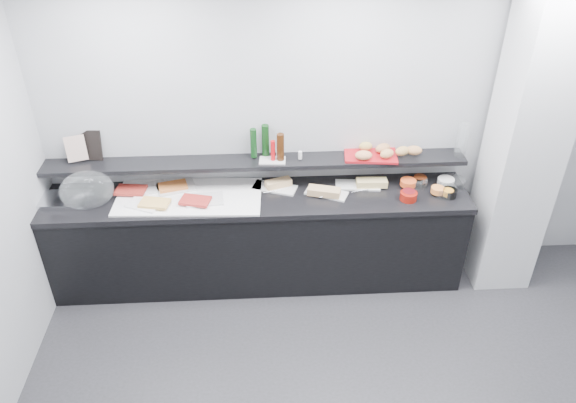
{
  "coord_description": "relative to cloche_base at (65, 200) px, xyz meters",
  "views": [
    {
      "loc": [
        -0.66,
        -2.3,
        3.51
      ],
      "look_at": [
        -0.45,
        1.45,
        1.0
      ],
      "focal_mm": 35.0,
      "sensor_mm": 36.0,
      "label": 1
    }
  ],
  "objects": [
    {
      "name": "bottle_hot",
      "position": [
        1.75,
        0.15,
        0.33
      ],
      "size": [
        0.05,
        0.05,
        0.18
      ],
      "primitive_type": "cylinder",
      "rotation": [
        0.0,
        0.0,
        0.37
      ],
      "color": "red",
      "rests_on": "condiment_tray"
    },
    {
      "name": "bottle_green_a",
      "position": [
        1.59,
        0.22,
        0.37
      ],
      "size": [
        0.06,
        0.06,
        0.26
      ],
      "primitive_type": "cylinder",
      "rotation": [
        0.0,
        0.0,
        -0.19
      ],
      "color": "#0E3613",
      "rests_on": "condiment_tray"
    },
    {
      "name": "framed_print",
      "position": [
        0.21,
        0.28,
        0.36
      ],
      "size": [
        0.2,
        0.09,
        0.26
      ],
      "primitive_type": "cube",
      "rotation": [
        -0.21,
        0.0,
        -0.13
      ],
      "color": "black",
      "rests_on": "wall_shelf"
    },
    {
      "name": "ceiling",
      "position": [
        2.31,
        -1.7,
        1.78
      ],
      "size": [
        5.0,
        5.0,
        0.0
      ],
      "primitive_type": "plane",
      "color": "white",
      "rests_on": "back_wall"
    },
    {
      "name": "bread_roll_mide",
      "position": [
        2.86,
        0.16,
        0.29
      ],
      "size": [
        0.16,
        0.13,
        0.08
      ],
      "primitive_type": "ellipsoid",
      "rotation": [
        0.0,
        0.0,
        0.38
      ],
      "color": "#B88846",
      "rests_on": "bread_tray"
    },
    {
      "name": "sandwich_plate_right",
      "position": [
        2.49,
        0.11,
        -0.01
      ],
      "size": [
        0.4,
        0.2,
        0.01
      ],
      "primitive_type": "cube",
      "rotation": [
        0.0,
        0.0,
        -0.1
      ],
      "color": "white",
      "rests_on": "counter_top"
    },
    {
      "name": "bread_roll_s",
      "position": [
        2.72,
        0.12,
        0.29
      ],
      "size": [
        0.15,
        0.13,
        0.08
      ],
      "primitive_type": "ellipsoid",
      "rotation": [
        0.0,
        0.0,
        0.42
      ],
      "color": "#C3884A",
      "rests_on": "bread_tray"
    },
    {
      "name": "bowl_glass_cream",
      "position": [
        3.32,
        0.06,
        0.02
      ],
      "size": [
        0.22,
        0.22,
        0.07
      ],
      "primitive_type": "cylinder",
      "rotation": [
        0.0,
        0.0,
        0.1
      ],
      "color": "white",
      "rests_on": "counter_top"
    },
    {
      "name": "fill_glass_fruit",
      "position": [
        2.92,
        0.07,
        0.03
      ],
      "size": [
        0.14,
        0.14,
        0.05
      ],
      "primitive_type": "cylinder",
      "rotation": [
        0.0,
        0.0,
        0.04
      ],
      "color": "#F95922",
      "rests_on": "bowl_glass_fruit"
    },
    {
      "name": "bread_roll_midw",
      "position": [
        2.7,
        0.22,
        0.29
      ],
      "size": [
        0.17,
        0.14,
        0.08
      ],
      "primitive_type": "ellipsoid",
      "rotation": [
        0.0,
        0.0,
        0.43
      ],
      "color": "#B57745",
      "rests_on": "bread_tray"
    },
    {
      "name": "column",
      "position": [
        3.81,
        -0.05,
        0.43
      ],
      "size": [
        0.5,
        0.5,
        2.7
      ],
      "primitive_type": "cube",
      "color": "silver",
      "rests_on": "ground"
    },
    {
      "name": "fill_black_fruit",
      "position": [
        3.22,
        -0.11,
        0.03
      ],
      "size": [
        0.09,
        0.09,
        0.05
      ],
      "primitive_type": "cylinder",
      "rotation": [
        0.0,
        0.0,
        -0.01
      ],
      "color": "orange",
      "rests_on": "bowl_black_fruit"
    },
    {
      "name": "tongs_right",
      "position": [
        2.49,
        0.01,
        -0.0
      ],
      "size": [
        0.16,
        0.05,
        0.01
      ],
      "primitive_type": "cylinder",
      "rotation": [
        0.0,
        1.57,
        0.23
      ],
      "color": "silver",
      "rests_on": "sandwich_plate_right"
    },
    {
      "name": "bread_roll_se",
      "position": [
        2.96,
        0.16,
        0.29
      ],
      "size": [
        0.15,
        0.11,
        0.08
      ],
      "primitive_type": "ellipsoid",
      "rotation": [
        0.0,
        0.0,
        -0.16
      ],
      "color": "#C08049",
      "rests_on": "bread_tray"
    },
    {
      "name": "fill_glass_salmon",
      "position": [
        3.14,
        -0.07,
        0.03
      ],
      "size": [
        0.14,
        0.14,
        0.05
      ],
      "primitive_type": "cylinder",
      "rotation": [
        0.0,
        0.0,
        0.24
      ],
      "color": "orange",
      "rests_on": "bowl_glass_salmon"
    },
    {
      "name": "food_meat_b",
      "position": [
        1.1,
        -0.1,
        0.02
      ],
      "size": [
        0.27,
        0.21,
        0.02
      ],
      "primitive_type": "cube",
      "rotation": [
        0.0,
        0.0,
        -0.26
      ],
      "color": "maroon",
      "rests_on": "platter_meat_b"
    },
    {
      "name": "platter_meat_a",
      "position": [
        0.69,
        0.14,
        0.0
      ],
      "size": [
        0.34,
        0.29,
        0.01
      ],
      "primitive_type": "cube",
      "rotation": [
        0.0,
        0.0,
        0.41
      ],
      "color": "silver",
      "rests_on": "linen_runner"
    },
    {
      "name": "back_wall",
      "position": [
        2.31,
        0.3,
        0.43
      ],
      "size": [
        5.0,
        0.02,
        2.7
      ],
      "primitive_type": "cube",
      "color": "#A7AAAE",
      "rests_on": "ground"
    },
    {
      "name": "sandwich_food_right",
      "position": [
        2.6,
        0.08,
        0.02
      ],
      "size": [
        0.27,
        0.11,
        0.06
      ],
      "primitive_type": "cube",
      "rotation": [
        0.0,
        0.0,
        -0.04
      ],
      "color": "#D6BA70",
      "rests_on": "sandwich_plate_right"
    },
    {
      "name": "platter_cheese",
      "position": [
        0.68,
        -0.11,
        0.0
      ],
      "size": [
        0.32,
        0.27,
        0.01
      ],
      "primitive_type": "cube",
      "rotation": [
        0.0,
        0.0,
        -0.41
      ],
      "color": "white",
      "rests_on": "linen_runner"
    },
    {
      "name": "fill_black_jam",
      "position": [
        3.04,
        0.12,
        0.03
      ],
      "size": [
        0.11,
        0.11,
        0.05
      ],
      "primitive_type": "cylinder",
      "rotation": [
        0.0,
        0.0,
        0.01
      ],
      "color": "#541F0C",
      "rests_on": "bowl_black_jam"
    },
    {
      "name": "food_meat_a",
      "position": [
        0.54,
        0.09,
        0.02
      ],
      "size": [
        0.27,
        0.19,
        0.02
      ],
      "primitive_type": "cube",
      "rotation": [
        0.0,
        0.0,
        -0.13
      ],
      "color": "maroon",
      "rests_on": "platter_meat_a"
    },
    {
      "name": "bottle_green_b",
      "position": [
        1.69,
        0.24,
        0.38
      ],
      "size": [
        0.08,
        0.08,
        0.28
      ],
      "primitive_type": "cylinder",
      "rotation": [
        0.0,
        0.0,
        0.41
      ],
      "color": "black",
      "rests_on": "condiment_tray"
    },
    {
      "name": "counter_top",
      "position": [
        1.61,
        0.0,
        -0.05
      ],
      "size": [
        3.62,
        0.62,
        0.05
      ],
      "primitive_type": "cube",
      "color": "black",
      "rests_on": "buffet_cabinet"
    },
    {
      "name": "bottle_brown",
      "position": [
        1.82,
        0.15,
        0.36
      ],
      "size": [
        0.08,
        0.08,
        0.24
      ],
      "primitive_type": "cylinder",
      "rotation": [
        0.0,
        0.0,
        0.26
      ],
      "color": "#381C0A",
      "rests_on": "condiment_tray"
    },
    {
      "name": "bread_roll_nw",
      "position": [
        2.56,
        0.26,
        0.29
      ],
      "size": [
        0.12,
        0.08,
        0.08
      ],
      "primitive_type": "ellipsoid",
      "rotation": [
        0.0,
        0.0,
        0.04
      ],
      "color": "tan",
      "rests_on": "bread_tray"
    },
    {
      "name": "bowl_glass_salmon",
      "position": [
        3.21,
        -0.07,
        0.02
      ],
      "size": [
        0.23,
        0.23,
        0.07
      ],
      "primitive_type": "cylinder",
      "rotation": [
        0.0,
        0.0,
        -0.33
      ],
      "color": "silver",
      "rests_on": "counter_top"
    },
    {
      "name": "condiment_tray",
      "position": [
        1.75,
        0.15,
        0.24
      ],
      "size": [
        0.23,
        0.15,
        0.01
      ],
      "primitive_type": "cube",
      "rotation": [
        0.0,
        0.0,
        -0.07
      ],
      "color": "silver",
      "rests_on": "wall_shelf"
    },
    {
      "name": "bread_tray",
      "position": [
        2.6,
        0.21,
        0.24
      ],
      "size": [
        0.48,
        0.36,
        0.02
      ],
      "primitive_type": "cube",
      "rotation": [
        0.0,
        0.0,
        -0.11
      ],
      "color": "#AF121B",
      "rests_on": "wall_shelf"
    },
    {
      "name": "tongs_mid",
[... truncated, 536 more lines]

